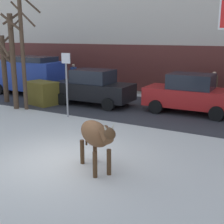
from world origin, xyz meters
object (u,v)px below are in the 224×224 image
object	(u,v)px
bare_tree_right_lot	(4,66)
dumpster	(42,93)
car_black_sedan	(93,88)
pedestrian_near_billboard	(213,88)
car_red_sedan	(190,94)
pedestrian_by_cars	(74,77)
car_blue_van	(28,74)
bare_tree_left_lot	(13,59)
bare_tree_far_back	(23,49)
cow_brown	(96,135)
street_sign	(67,80)

from	to	relation	value
bare_tree_right_lot	dumpster	world-z (taller)	bare_tree_right_lot
car_black_sedan	pedestrian_near_billboard	distance (m)	6.29
car_black_sedan	dumpster	bearing A→B (deg)	-152.97
car_red_sedan	pedestrian_by_cars	world-z (taller)	car_red_sedan
car_blue_van	dumpster	xyz separation A→B (m)	(2.72, -1.85, -0.64)
bare_tree_left_lot	bare_tree_far_back	bearing A→B (deg)	12.20
car_red_sedan	dumpster	xyz separation A→B (m)	(-7.35, -1.96, -0.31)
pedestrian_near_billboard	pedestrian_by_cars	xyz separation A→B (m)	(-9.01, 0.00, 0.00)
dumpster	cow_brown	bearing A→B (deg)	-39.01
car_black_sedan	dumpster	distance (m)	2.76
car_red_sedan	dumpster	world-z (taller)	car_red_sedan
car_blue_van	bare_tree_far_back	size ratio (longest dim) A/B	0.87
car_black_sedan	bare_tree_left_lot	world-z (taller)	bare_tree_left_lot
car_black_sedan	dumpster	world-z (taller)	car_black_sedan
cow_brown	car_red_sedan	distance (m)	7.59
cow_brown	car_red_sedan	bearing A→B (deg)	86.79
cow_brown	bare_tree_far_back	size ratio (longest dim) A/B	0.33
cow_brown	car_blue_van	world-z (taller)	car_blue_van
cow_brown	car_blue_van	distance (m)	12.21
car_blue_van	pedestrian_near_billboard	size ratio (longest dim) A/B	2.68
cow_brown	car_red_sedan	xyz separation A→B (m)	(0.42, 7.58, -0.09)
car_red_sedan	bare_tree_far_back	size ratio (longest dim) A/B	0.79
cow_brown	car_blue_van	size ratio (longest dim) A/B	0.38
bare_tree_right_lot	dumpster	size ratio (longest dim) A/B	2.13
pedestrian_near_billboard	bare_tree_left_lot	xyz separation A→B (m)	(-8.30, -5.82, 1.59)
cow_brown	bare_tree_left_lot	size ratio (longest dim) A/B	0.38
pedestrian_near_billboard	bare_tree_right_lot	bearing A→B (deg)	-153.77
pedestrian_near_billboard	cow_brown	bearing A→B (deg)	-95.43
cow_brown	pedestrian_by_cars	distance (m)	12.85
pedestrian_near_billboard	bare_tree_far_back	world-z (taller)	bare_tree_far_back
car_black_sedan	car_red_sedan	distance (m)	4.97
car_black_sedan	bare_tree_far_back	world-z (taller)	bare_tree_far_back
car_blue_van	bare_tree_right_lot	distance (m)	2.56
cow_brown	bare_tree_right_lot	world-z (taller)	bare_tree_right_lot
car_black_sedan	street_sign	xyz separation A→B (m)	(0.37, -2.71, 0.76)
car_red_sedan	pedestrian_by_cars	xyz separation A→B (m)	(-8.48, 2.43, -0.03)
car_black_sedan	bare_tree_left_lot	bearing A→B (deg)	-136.99
car_blue_van	bare_tree_left_lot	world-z (taller)	bare_tree_left_lot
cow_brown	bare_tree_far_back	xyz separation A→B (m)	(-6.76, 4.32, 1.91)
car_blue_van	car_black_sedan	size ratio (longest dim) A/B	1.10
bare_tree_right_lot	bare_tree_far_back	xyz separation A→B (m)	(2.23, -0.79, 0.93)
car_black_sedan	street_sign	world-z (taller)	street_sign
pedestrian_near_billboard	bare_tree_far_back	bearing A→B (deg)	-143.58
car_blue_van	cow_brown	bearing A→B (deg)	-37.73
car_red_sedan	car_blue_van	bearing A→B (deg)	-179.37
car_blue_van	car_red_sedan	xyz separation A→B (m)	(10.08, 0.11, -0.33)
bare_tree_right_lot	car_blue_van	bearing A→B (deg)	105.69
pedestrian_by_cars	car_blue_van	bearing A→B (deg)	-122.17
car_blue_van	street_sign	xyz separation A→B (m)	(5.54, -3.32, 0.43)
pedestrian_near_billboard	dumpster	xyz separation A→B (m)	(-7.88, -4.40, -0.28)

